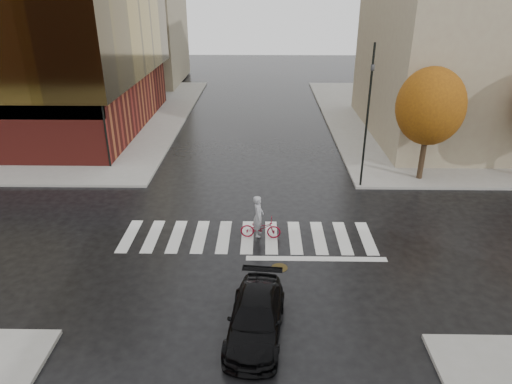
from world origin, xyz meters
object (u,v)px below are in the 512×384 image
Objects in this scene: cyclist at (260,224)px; sedan at (256,317)px; traffic_light_ne at (368,107)px; traffic_light_nw at (101,98)px; fire_hydrant at (99,155)px.

sedan is at bearing -177.33° from cyclist.
traffic_light_ne is at bearing 70.15° from sedan.
traffic_light_nw is (-9.57, 8.52, 3.77)m from cyclist.
traffic_light_ne is (5.73, 5.82, 3.97)m from cyclist.
traffic_light_nw is 11.35× the size of fire_hydrant.
cyclist is at bearing 27.93° from traffic_light_ne.
fire_hydrant is at bearing -147.23° from traffic_light_nw.
cyclist reaches higher than fire_hydrant.
traffic_light_ne is at bearing -12.79° from fire_hydrant.
traffic_light_ne is (15.30, -2.70, 0.20)m from traffic_light_nw.
traffic_light_ne is 11.78× the size of fire_hydrant.
traffic_light_nw is 0.96× the size of traffic_light_ne.
fire_hydrant is (-10.57, 9.52, -0.20)m from cyclist.
cyclist is at bearing 95.12° from sedan.
sedan is 18.99m from fire_hydrant.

